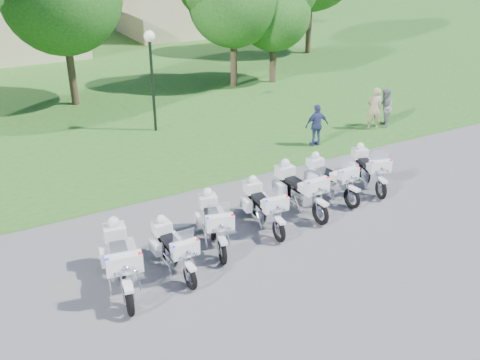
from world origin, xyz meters
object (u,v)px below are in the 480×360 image
motorcycle_5 (330,177)px  motorcycle_2 (214,221)px  motorcycle_4 (299,188)px  motorcycle_6 (368,168)px  lamp_post (151,56)px  bystander_c (317,125)px  motorcycle_0 (121,259)px  bystander_a (374,109)px  bystander_b (384,108)px  motorcycle_3 (263,205)px  motorcycle_1 (174,248)px

motorcycle_5 → motorcycle_2: bearing=3.4°
motorcycle_4 → motorcycle_6: motorcycle_4 is taller
lamp_post → bystander_c: 7.14m
lamp_post → motorcycle_0: bearing=-114.8°
motorcycle_4 → bystander_a: bearing=-148.4°
bystander_a → bystander_c: bearing=36.5°
motorcycle_5 → bystander_c: 4.42m
motorcycle_6 → bystander_a: bystander_a is taller
motorcycle_4 → lamp_post: bearing=-82.8°
motorcycle_6 → bystander_b: bystander_b is taller
motorcycle_3 → lamp_post: (0.13, 9.01, 2.48)m
motorcycle_1 → motorcycle_3: 3.19m
motorcycle_1 → bystander_a: 12.66m
motorcycle_5 → bystander_a: bearing=-148.8°
bystander_a → bystander_c: 3.27m
motorcycle_5 → lamp_post: 9.19m
motorcycle_0 → bystander_a: bystander_a is taller
motorcycle_0 → lamp_post: bearing=-105.5°
motorcycle_0 → motorcycle_2: 2.84m
lamp_post → bystander_c: size_ratio=2.49×
motorcycle_1 → motorcycle_6: motorcycle_6 is taller
motorcycle_1 → bystander_b: bearing=-156.6°
motorcycle_0 → motorcycle_5: motorcycle_0 is taller
lamp_post → bystander_b: size_ratio=2.48×
motorcycle_3 → bystander_b: (8.88, 4.77, 0.19)m
bystander_c → motorcycle_6: bearing=86.5°
motorcycle_2 → bystander_c: bearing=-131.9°
motorcycle_0 → motorcycle_6: motorcycle_0 is taller
motorcycle_2 → lamp_post: 9.69m
motorcycle_0 → bystander_a: size_ratio=1.44×
motorcycle_2 → motorcycle_4: bearing=-157.1°
motorcycle_0 → motorcycle_2: (2.76, 0.67, -0.07)m
motorcycle_1 → lamp_post: size_ratio=0.53×
bystander_a → lamp_post: bearing=2.1°
motorcycle_2 → motorcycle_3: bearing=-159.6°
motorcycle_3 → motorcycle_4: size_ratio=0.92×
motorcycle_2 → bystander_a: size_ratio=1.29×
motorcycle_3 → bystander_a: bearing=-145.3°
motorcycle_4 → motorcycle_0: bearing=9.9°
motorcycle_5 → motorcycle_3: bearing=5.2°
motorcycle_0 → motorcycle_3: motorcycle_0 is taller
motorcycle_4 → motorcycle_6: 2.93m
motorcycle_1 → motorcycle_3: motorcycle_3 is taller
motorcycle_4 → motorcycle_5: motorcycle_4 is taller
motorcycle_1 → motorcycle_5: 6.03m
lamp_post → bystander_c: bearing=-43.4°
motorcycle_4 → motorcycle_3: bearing=10.6°
motorcycle_2 → bystander_a: bearing=-139.7°
motorcycle_4 → motorcycle_6: bearing=-176.2°
motorcycle_2 → motorcycle_0: bearing=27.6°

